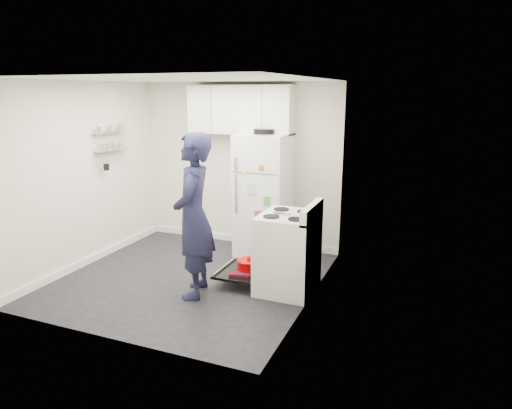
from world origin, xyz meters
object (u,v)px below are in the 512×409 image
at_px(open_oven_door, 245,268).
at_px(person, 194,216).
at_px(refrigerator, 264,195).
at_px(electric_range, 287,253).

height_order(open_oven_door, person, person).
bearing_deg(refrigerator, open_oven_door, -80.90).
height_order(open_oven_door, refrigerator, refrigerator).
height_order(refrigerator, person, person).
relative_size(open_oven_door, person, 0.36).
bearing_deg(person, electric_range, 100.92).
distance_m(open_oven_door, refrigerator, 1.32).
xyz_separation_m(electric_range, person, (-0.96, -0.53, 0.50)).
distance_m(electric_range, refrigerator, 1.38).
bearing_deg(open_oven_door, electric_range, 0.68).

